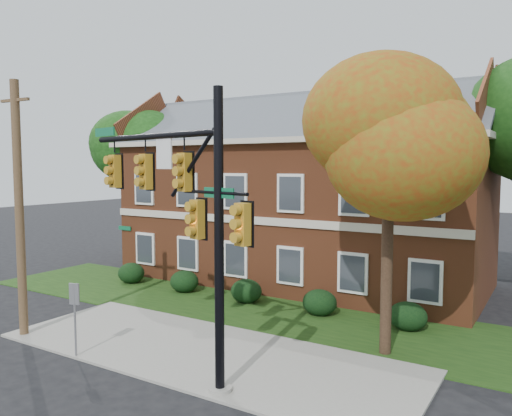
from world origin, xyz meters
The scene contains 15 objects.
ground centered at (0.00, 0.00, 0.00)m, with size 120.00×120.00×0.00m, color black.
sidewalk centered at (0.00, 1.00, 0.04)m, with size 14.00×5.00×0.08m, color gray.
grass_strip centered at (0.00, 6.00, 0.02)m, with size 30.00×6.00×0.04m, color #193811.
apartment_building centered at (-2.00, 11.95, 4.99)m, with size 18.80×8.80×9.74m.
hedge_far_left centered at (-9.00, 6.70, 0.53)m, with size 1.40×1.26×1.05m, color black.
hedge_left centered at (-5.50, 6.70, 0.53)m, with size 1.40×1.26×1.05m, color black.
hedge_center centered at (-2.00, 6.70, 0.53)m, with size 1.40×1.26×1.05m, color black.
hedge_right centered at (1.50, 6.70, 0.53)m, with size 1.40×1.26×1.05m, color black.
hedge_far_right centered at (5.00, 6.70, 0.53)m, with size 1.40×1.26×1.05m, color black.
tree_near_right centered at (5.22, 3.87, 6.67)m, with size 4.50×4.25×8.58m.
tree_left_rear centered at (-11.73, 10.84, 6.68)m, with size 5.40×5.10×8.88m.
tree_far_rear centered at (-0.66, 19.79, 8.84)m, with size 6.84×6.46×11.52m.
traffic_signal centered at (0.74, -0.74, 4.95)m, with size 7.05×1.62×7.98m.
utility_pole centered at (-6.39, -1.00, 4.52)m, with size 1.39×0.32×8.91m.
sign_post centered at (-3.11, -1.40, 1.61)m, with size 0.34×0.14×2.37m.
Camera 1 is at (9.60, -11.33, 5.98)m, focal length 35.00 mm.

